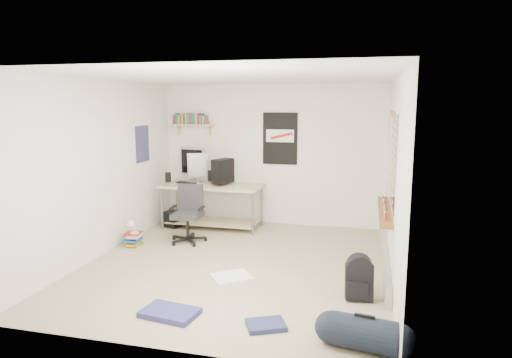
% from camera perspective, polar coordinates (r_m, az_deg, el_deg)
% --- Properties ---
extents(floor, '(4.00, 4.50, 0.01)m').
position_cam_1_polar(floor, '(6.34, -2.39, -10.65)').
color(floor, gray).
rests_on(floor, ground).
extents(ceiling, '(4.00, 4.50, 0.01)m').
position_cam_1_polar(ceiling, '(5.96, -2.56, 12.65)').
color(ceiling, white).
rests_on(ceiling, ground).
extents(back_wall, '(4.00, 0.01, 2.50)m').
position_cam_1_polar(back_wall, '(8.19, 2.00, 3.01)').
color(back_wall, silver).
rests_on(back_wall, ground).
extents(left_wall, '(0.01, 4.50, 2.50)m').
position_cam_1_polar(left_wall, '(6.86, -18.76, 1.23)').
color(left_wall, silver).
rests_on(left_wall, ground).
extents(right_wall, '(0.01, 4.50, 2.50)m').
position_cam_1_polar(right_wall, '(5.79, 16.94, -0.13)').
color(right_wall, silver).
rests_on(right_wall, ground).
extents(desk, '(1.87, 1.12, 0.80)m').
position_cam_1_polar(desk, '(8.07, -5.46, -3.51)').
color(desk, beige).
rests_on(desk, floor).
extents(monitor_left, '(0.45, 0.12, 0.49)m').
position_cam_1_polar(monitor_left, '(8.39, -7.95, 1.64)').
color(monitor_left, '#98979B').
rests_on(monitor_left, desk).
extents(monitor_right, '(0.38, 0.25, 0.41)m').
position_cam_1_polar(monitor_right, '(8.17, -7.24, 1.18)').
color(monitor_right, '#98999D').
rests_on(monitor_right, desk).
extents(pc_tower, '(0.33, 0.44, 0.42)m').
position_cam_1_polar(pc_tower, '(7.92, -4.17, 1.00)').
color(pc_tower, black).
rests_on(pc_tower, desk).
extents(keyboard, '(0.38, 0.24, 0.02)m').
position_cam_1_polar(keyboard, '(7.99, -8.75, -0.47)').
color(keyboard, black).
rests_on(keyboard, desk).
extents(speaker_left, '(0.10, 0.10, 0.17)m').
position_cam_1_polar(speaker_left, '(8.15, -10.93, 0.21)').
color(speaker_left, black).
rests_on(speaker_left, desk).
extents(speaker_right, '(0.13, 0.13, 0.19)m').
position_cam_1_polar(speaker_right, '(8.16, -5.72, 0.42)').
color(speaker_right, black).
rests_on(speaker_right, desk).
extents(office_chair, '(0.64, 0.64, 0.91)m').
position_cam_1_polar(office_chair, '(7.25, -8.57, -4.06)').
color(office_chair, '#27272A').
rests_on(office_chair, floor).
extents(wall_shelf, '(0.80, 0.22, 0.24)m').
position_cam_1_polar(wall_shelf, '(8.46, -7.87, 6.74)').
color(wall_shelf, tan).
rests_on(wall_shelf, back_wall).
extents(poster_back_wall, '(0.62, 0.03, 0.92)m').
position_cam_1_polar(poster_back_wall, '(8.10, 3.02, 5.06)').
color(poster_back_wall, black).
rests_on(poster_back_wall, back_wall).
extents(poster_left_wall, '(0.02, 0.42, 0.60)m').
position_cam_1_polar(poster_left_wall, '(7.85, -14.02, 4.28)').
color(poster_left_wall, navy).
rests_on(poster_left_wall, left_wall).
extents(window, '(0.10, 1.50, 1.26)m').
position_cam_1_polar(window, '(6.05, 16.38, 2.22)').
color(window, brown).
rests_on(window, right_wall).
extents(baseboard_heater, '(0.08, 2.50, 0.18)m').
position_cam_1_polar(baseboard_heater, '(6.36, 15.84, -10.02)').
color(baseboard_heater, '#B7B2A8').
rests_on(baseboard_heater, floor).
extents(backpack, '(0.33, 0.28, 0.40)m').
position_cam_1_polar(backpack, '(5.35, 12.76, -12.43)').
color(backpack, black).
rests_on(backpack, floor).
extents(duffel_bag, '(0.35, 0.35, 0.60)m').
position_cam_1_polar(duffel_bag, '(4.39, 13.35, -18.44)').
color(duffel_bag, black).
rests_on(duffel_bag, floor).
extents(tshirt, '(0.61, 0.60, 0.04)m').
position_cam_1_polar(tshirt, '(5.84, -3.04, -12.17)').
color(tshirt, silver).
rests_on(tshirt, floor).
extents(jeans_a, '(0.62, 0.44, 0.06)m').
position_cam_1_polar(jeans_a, '(5.00, -10.72, -16.11)').
color(jeans_a, navy).
rests_on(jeans_a, floor).
extents(jeans_b, '(0.46, 0.41, 0.05)m').
position_cam_1_polar(jeans_b, '(4.70, 1.24, -17.77)').
color(jeans_b, '#23274F').
rests_on(jeans_b, floor).
extents(book_stack, '(0.61, 0.57, 0.33)m').
position_cam_1_polar(book_stack, '(7.28, -14.96, -6.99)').
color(book_stack, brown).
rests_on(book_stack, floor).
extents(desk_lamp, '(0.15, 0.22, 0.20)m').
position_cam_1_polar(desk_lamp, '(7.19, -14.98, -5.29)').
color(desk_lamp, white).
rests_on(desk_lamp, book_stack).
extents(subwoofer, '(0.31, 0.31, 0.28)m').
position_cam_1_polar(subwoofer, '(8.26, -10.37, -4.93)').
color(subwoofer, black).
rests_on(subwoofer, floor).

